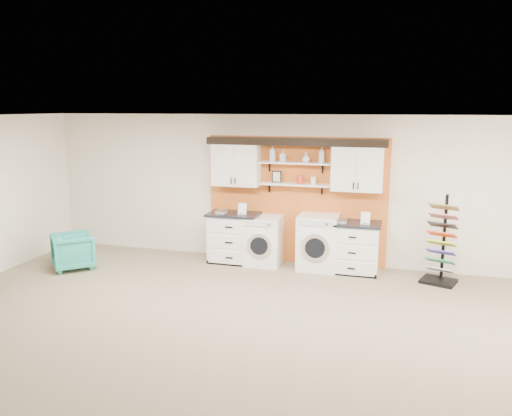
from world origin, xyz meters
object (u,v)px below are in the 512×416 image
(base_cabinet_right, at_px, (353,247))
(washer, at_px, (264,240))
(dryer, at_px, (318,242))
(sample_rack, at_px, (441,254))
(armchair, at_px, (73,251))
(base_cabinet_left, at_px, (234,237))

(base_cabinet_right, xyz_separation_m, washer, (-1.67, -0.00, 0.00))
(dryer, bearing_deg, base_cabinet_right, 0.30)
(sample_rack, bearing_deg, armchair, -152.12)
(base_cabinet_left, bearing_deg, base_cabinet_right, 0.00)
(base_cabinet_right, height_order, armchair, base_cabinet_right)
(base_cabinet_right, bearing_deg, base_cabinet_left, -180.00)
(sample_rack, bearing_deg, dryer, -165.72)
(base_cabinet_left, relative_size, sample_rack, 0.65)
(dryer, xyz_separation_m, armchair, (-4.35, -1.19, -0.18))
(base_cabinet_left, distance_m, armchair, 2.98)
(dryer, height_order, sample_rack, sample_rack)
(washer, bearing_deg, dryer, 0.00)
(base_cabinet_left, bearing_deg, washer, -0.32)
(base_cabinet_left, height_order, dryer, dryer)
(armchair, bearing_deg, dryer, -117.93)
(base_cabinet_left, distance_m, base_cabinet_right, 2.26)
(base_cabinet_left, xyz_separation_m, washer, (0.59, -0.00, -0.02))
(base_cabinet_right, relative_size, sample_rack, 0.62)
(washer, bearing_deg, base_cabinet_right, 0.12)
(base_cabinet_right, distance_m, sample_rack, 1.48)
(base_cabinet_right, height_order, sample_rack, sample_rack)
(armchair, bearing_deg, sample_rack, -124.26)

